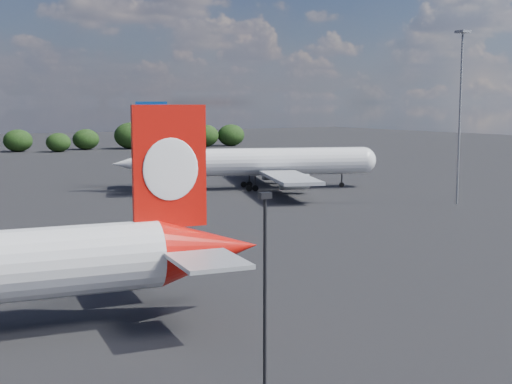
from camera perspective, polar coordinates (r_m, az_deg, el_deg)
china_southern_airliner at (r=117.95m, az=-0.18°, el=2.35°), size 42.92×41.27×14.47m
apron_lamp_post at (r=31.76m, az=0.71°, el=-8.24°), size 0.55×0.30×10.44m
floodlight_mast_near at (r=104.02m, az=16.05°, el=7.52°), size 1.60×1.60×24.18m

